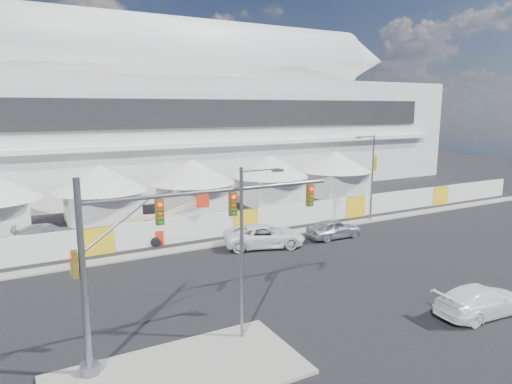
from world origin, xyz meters
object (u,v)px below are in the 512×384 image
sedan_silver (334,229)px  traffic_mast (145,258)px  streetlight_median (246,241)px  lot_car_b (389,200)px  boom_lift (147,230)px  pickup_curb (264,236)px  lot_car_c (47,233)px  pickup_near (481,300)px  lot_car_a (352,201)px  streetlight_curb (371,171)px

sedan_silver → traffic_mast: traffic_mast is taller
streetlight_median → lot_car_b: bearing=34.1°
boom_lift → pickup_curb: bearing=-20.6°
lot_car_c → sedan_silver: bearing=-111.3°
pickup_near → lot_car_a: bearing=-22.3°
lot_car_a → lot_car_b: (4.32, -1.00, -0.07)m
lot_car_b → traffic_mast: bearing=98.3°
sedan_silver → boom_lift: 14.92m
sedan_silver → streetlight_median: streetlight_median is taller
lot_car_b → streetlight_curb: size_ratio=0.47×
streetlight_median → pickup_curb: bearing=56.9°
traffic_mast → streetlight_curb: bearing=29.3°
lot_car_c → streetlight_curb: bearing=-100.0°
streetlight_curb → lot_car_a: bearing=65.1°
lot_car_c → streetlight_curb: streetlight_curb is taller
pickup_near → lot_car_b: pickup_near is taller
sedan_silver → boom_lift: (-13.69, 5.93, 0.23)m
lot_car_c → streetlight_median: size_ratio=0.63×
pickup_near → lot_car_a: size_ratio=1.22×
lot_car_a → streetlight_curb: size_ratio=0.54×
sedan_silver → traffic_mast: (-18.26, -10.92, 3.77)m
lot_car_a → traffic_mast: size_ratio=0.38×
traffic_mast → boom_lift: size_ratio=1.50×
streetlight_median → streetlight_curb: size_ratio=0.97×
pickup_near → lot_car_c: (-18.48, 24.75, -0.05)m
traffic_mast → streetlight_curb: streetlight_curb is taller
lot_car_b → streetlight_curb: bearing=100.4°
lot_car_c → traffic_mast: size_ratio=0.43×
boom_lift → pickup_near: bearing=-46.6°
traffic_mast → boom_lift: 17.82m
sedan_silver → streetlight_curb: bearing=-64.1°
traffic_mast → streetlight_median: bearing=-2.6°
lot_car_a → boom_lift: (-22.56, -2.21, 0.30)m
pickup_curb → pickup_near: bearing=-147.8°
lot_car_c → pickup_curb: bearing=-118.2°
traffic_mast → streetlight_curb: 28.34m
pickup_near → traffic_mast: bearing=80.0°
traffic_mast → pickup_curb: bearing=43.7°
lot_car_c → boom_lift: 8.01m
pickup_near → streetlight_median: 12.86m
sedan_silver → lot_car_c: size_ratio=0.94×
pickup_curb → lot_car_b: size_ratio=1.62×
sedan_silver → pickup_near: sedan_silver is taller
streetlight_median → boom_lift: size_ratio=1.02×
pickup_near → streetlight_curb: bearing=-22.5°
lot_car_c → traffic_mast: (2.31, -20.93, 3.84)m
sedan_silver → streetlight_median: 18.14m
streetlight_curb → boom_lift: bearing=171.5°
pickup_curb → lot_car_c: 17.21m
lot_car_b → streetlight_curb: 8.92m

